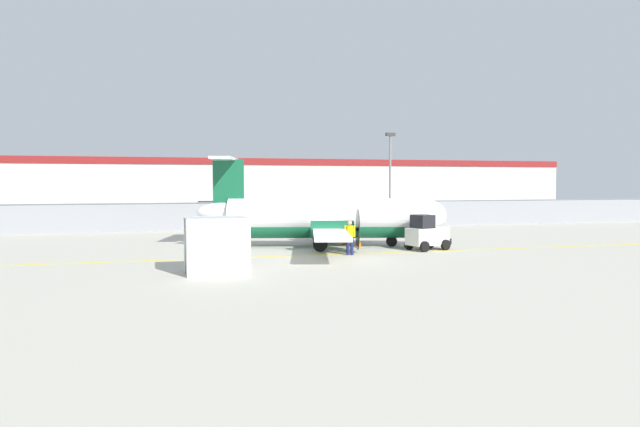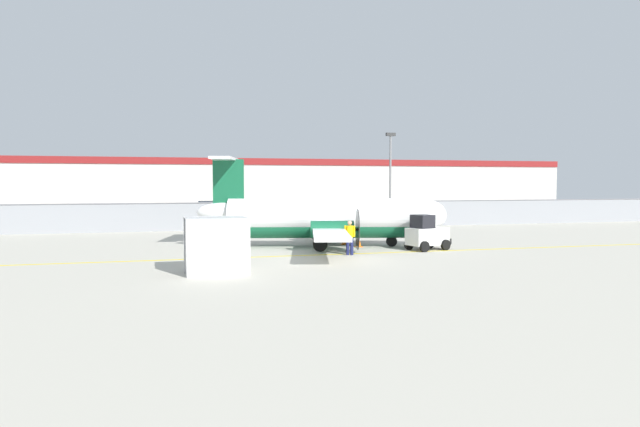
{
  "view_description": "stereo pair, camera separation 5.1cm",
  "coord_description": "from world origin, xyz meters",
  "px_view_note": "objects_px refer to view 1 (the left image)",
  "views": [
    {
      "loc": [
        -7.09,
        -25.03,
        3.59
      ],
      "look_at": [
        1.21,
        6.38,
        1.8
      ],
      "focal_mm": 32.0,
      "sensor_mm": 36.0,
      "label": 1
    },
    {
      "loc": [
        -7.04,
        -25.05,
        3.59
      ],
      "look_at": [
        1.21,
        6.38,
        1.8
      ],
      "focal_mm": 32.0,
      "sensor_mm": 36.0,
      "label": 2
    }
  ],
  "objects_px": {
    "parked_car_5": "(366,206)",
    "apron_light_pole": "(390,173)",
    "baggage_tug": "(427,234)",
    "cargo_container": "(216,245)",
    "traffic_cone_near_left": "(359,241)",
    "ground_crew_worker": "(350,236)",
    "parked_car_0": "(96,214)",
    "parked_car_2": "(211,209)",
    "traffic_cone_near_right": "(344,239)",
    "parked_car_3": "(289,211)",
    "parked_car_4": "(329,209)",
    "commuter_airplane": "(329,218)",
    "parked_car_1": "(158,214)"
  },
  "relations": [
    {
      "from": "parked_car_5",
      "to": "ground_crew_worker",
      "type": "bearing_deg",
      "value": 61.72
    },
    {
      "from": "traffic_cone_near_left",
      "to": "apron_light_pole",
      "type": "relative_size",
      "value": 0.09
    },
    {
      "from": "commuter_airplane",
      "to": "apron_light_pole",
      "type": "bearing_deg",
      "value": 65.49
    },
    {
      "from": "cargo_container",
      "to": "parked_car_3",
      "type": "bearing_deg",
      "value": 71.21
    },
    {
      "from": "traffic_cone_near_right",
      "to": "parked_car_0",
      "type": "bearing_deg",
      "value": 128.22
    },
    {
      "from": "baggage_tug",
      "to": "parked_car_3",
      "type": "xyz_separation_m",
      "value": [
        -2.28,
        24.87,
        0.04
      ]
    },
    {
      "from": "apron_light_pole",
      "to": "parked_car_3",
      "type": "bearing_deg",
      "value": 112.4
    },
    {
      "from": "parked_car_2",
      "to": "parked_car_4",
      "type": "bearing_deg",
      "value": -9.84
    },
    {
      "from": "ground_crew_worker",
      "to": "parked_car_4",
      "type": "relative_size",
      "value": 0.4
    },
    {
      "from": "cargo_container",
      "to": "parked_car_1",
      "type": "height_order",
      "value": "cargo_container"
    },
    {
      "from": "baggage_tug",
      "to": "parked_car_5",
      "type": "bearing_deg",
      "value": 58.55
    },
    {
      "from": "parked_car_0",
      "to": "parked_car_4",
      "type": "distance_m",
      "value": 22.04
    },
    {
      "from": "traffic_cone_near_left",
      "to": "parked_car_2",
      "type": "height_order",
      "value": "parked_car_2"
    },
    {
      "from": "ground_crew_worker",
      "to": "parked_car_0",
      "type": "distance_m",
      "value": 28.5
    },
    {
      "from": "cargo_container",
      "to": "parked_car_2",
      "type": "xyz_separation_m",
      "value": [
        2.24,
        36.05,
        -0.21
      ]
    },
    {
      "from": "baggage_tug",
      "to": "apron_light_pole",
      "type": "relative_size",
      "value": 0.35
    },
    {
      "from": "baggage_tug",
      "to": "apron_light_pole",
      "type": "distance_m",
      "value": 13.18
    },
    {
      "from": "cargo_container",
      "to": "traffic_cone_near_right",
      "type": "height_order",
      "value": "cargo_container"
    },
    {
      "from": "ground_crew_worker",
      "to": "traffic_cone_near_right",
      "type": "xyz_separation_m",
      "value": [
        1.12,
        4.48,
        -0.64
      ]
    },
    {
      "from": "parked_car_2",
      "to": "parked_car_3",
      "type": "height_order",
      "value": "same"
    },
    {
      "from": "ground_crew_worker",
      "to": "parked_car_4",
      "type": "bearing_deg",
      "value": -171.48
    },
    {
      "from": "cargo_container",
      "to": "parked_car_0",
      "type": "relative_size",
      "value": 0.57
    },
    {
      "from": "parked_car_1",
      "to": "apron_light_pole",
      "type": "xyz_separation_m",
      "value": [
        16.95,
        -10.4,
        3.41
      ]
    },
    {
      "from": "parked_car_0",
      "to": "parked_car_5",
      "type": "relative_size",
      "value": 0.98
    },
    {
      "from": "parked_car_0",
      "to": "parked_car_5",
      "type": "xyz_separation_m",
      "value": [
        27.15,
        8.73,
        0.0
      ]
    },
    {
      "from": "commuter_airplane",
      "to": "apron_light_pole",
      "type": "relative_size",
      "value": 2.19
    },
    {
      "from": "ground_crew_worker",
      "to": "apron_light_pole",
      "type": "xyz_separation_m",
      "value": [
        7.43,
        13.32,
        3.35
      ]
    },
    {
      "from": "parked_car_5",
      "to": "apron_light_pole",
      "type": "relative_size",
      "value": 0.6
    },
    {
      "from": "traffic_cone_near_left",
      "to": "parked_car_2",
      "type": "xyz_separation_m",
      "value": [
        -6.09,
        28.99,
        0.58
      ]
    },
    {
      "from": "parked_car_3",
      "to": "parked_car_5",
      "type": "height_order",
      "value": "same"
    },
    {
      "from": "cargo_container",
      "to": "traffic_cone_near_left",
      "type": "xyz_separation_m",
      "value": [
        8.33,
        7.06,
        -0.79
      ]
    },
    {
      "from": "commuter_airplane",
      "to": "parked_car_1",
      "type": "relative_size",
      "value": 3.73
    },
    {
      "from": "ground_crew_worker",
      "to": "traffic_cone_near_left",
      "type": "xyz_separation_m",
      "value": [
        1.52,
        3.13,
        -0.64
      ]
    },
    {
      "from": "cargo_container",
      "to": "baggage_tug",
      "type": "bearing_deg",
      "value": 21.34
    },
    {
      "from": "traffic_cone_near_right",
      "to": "cargo_container",
      "type": "bearing_deg",
      "value": -133.28
    },
    {
      "from": "cargo_container",
      "to": "traffic_cone_near_left",
      "type": "bearing_deg",
      "value": 38.5
    },
    {
      "from": "traffic_cone_near_left",
      "to": "parked_car_0",
      "type": "relative_size",
      "value": 0.15
    },
    {
      "from": "baggage_tug",
      "to": "parked_car_2",
      "type": "relative_size",
      "value": 0.58
    },
    {
      "from": "cargo_container",
      "to": "traffic_cone_near_right",
      "type": "relative_size",
      "value": 3.85
    },
    {
      "from": "ground_crew_worker",
      "to": "traffic_cone_near_right",
      "type": "distance_m",
      "value": 4.66
    },
    {
      "from": "parked_car_5",
      "to": "apron_light_pole",
      "type": "bearing_deg",
      "value": 68.01
    },
    {
      "from": "traffic_cone_near_right",
      "to": "baggage_tug",
      "type": "bearing_deg",
      "value": -45.88
    },
    {
      "from": "baggage_tug",
      "to": "parked_car_5",
      "type": "distance_m",
      "value": 33.24
    },
    {
      "from": "commuter_airplane",
      "to": "cargo_container",
      "type": "bearing_deg",
      "value": -118.3
    },
    {
      "from": "commuter_airplane",
      "to": "cargo_container",
      "type": "distance_m",
      "value": 10.22
    },
    {
      "from": "traffic_cone_near_right",
      "to": "parked_car_5",
      "type": "bearing_deg",
      "value": 68.32
    },
    {
      "from": "traffic_cone_near_right",
      "to": "parked_car_5",
      "type": "height_order",
      "value": "parked_car_5"
    },
    {
      "from": "parked_car_3",
      "to": "commuter_airplane",
      "type": "bearing_deg",
      "value": -99.58
    },
    {
      "from": "parked_car_2",
      "to": "ground_crew_worker",
      "type": "bearing_deg",
      "value": -75.32
    },
    {
      "from": "commuter_airplane",
      "to": "parked_car_3",
      "type": "height_order",
      "value": "commuter_airplane"
    }
  ]
}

